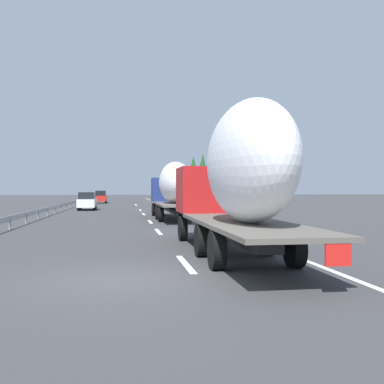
% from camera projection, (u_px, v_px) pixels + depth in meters
% --- Properties ---
extents(ground_plane, '(260.00, 260.00, 0.00)m').
position_uv_depth(ground_plane, '(123.00, 209.00, 50.40)').
color(ground_plane, '#38383A').
extents(lane_stripe_0, '(3.20, 0.20, 0.01)m').
position_uv_depth(lane_stripe_0, '(186.00, 264.00, 13.12)').
color(lane_stripe_0, white).
rests_on(lane_stripe_0, ground_plane).
extents(lane_stripe_1, '(3.20, 0.20, 0.01)m').
position_uv_depth(lane_stripe_1, '(158.00, 232.00, 23.09)').
color(lane_stripe_1, white).
rests_on(lane_stripe_1, ground_plane).
extents(lane_stripe_2, '(3.20, 0.20, 0.01)m').
position_uv_depth(lane_stripe_2, '(150.00, 222.00, 30.10)').
color(lane_stripe_2, white).
rests_on(lane_stripe_2, ground_plane).
extents(lane_stripe_3, '(3.20, 0.20, 0.01)m').
position_uv_depth(lane_stripe_3, '(144.00, 214.00, 39.36)').
color(lane_stripe_3, white).
rests_on(lane_stripe_3, ground_plane).
extents(lane_stripe_4, '(3.20, 0.20, 0.01)m').
position_uv_depth(lane_stripe_4, '(140.00, 210.00, 46.93)').
color(lane_stripe_4, white).
rests_on(lane_stripe_4, ground_plane).
extents(lane_stripe_5, '(3.20, 0.20, 0.01)m').
position_uv_depth(lane_stripe_5, '(136.00, 204.00, 64.29)').
color(lane_stripe_5, white).
rests_on(lane_stripe_5, ground_plane).
extents(lane_stripe_6, '(3.20, 0.20, 0.01)m').
position_uv_depth(lane_stripe_6, '(136.00, 205.00, 60.98)').
color(lane_stripe_6, white).
rests_on(lane_stripe_6, ground_plane).
extents(lane_stripe_7, '(3.20, 0.20, 0.01)m').
position_uv_depth(lane_stripe_7, '(132.00, 200.00, 87.45)').
color(lane_stripe_7, white).
rests_on(lane_stripe_7, ground_plane).
extents(lane_stripe_8, '(3.20, 0.20, 0.01)m').
position_uv_depth(lane_stripe_8, '(132.00, 201.00, 87.14)').
color(lane_stripe_8, white).
rests_on(lane_stripe_8, ground_plane).
extents(edge_line_right, '(110.00, 0.20, 0.01)m').
position_uv_depth(edge_line_right, '(167.00, 207.00, 56.18)').
color(edge_line_right, white).
rests_on(edge_line_right, ground_plane).
extents(truck_lead, '(12.70, 2.55, 4.08)m').
position_uv_depth(truck_lead, '(173.00, 187.00, 32.70)').
color(truck_lead, navy).
rests_on(truck_lead, ground_plane).
extents(truck_trailing, '(12.83, 2.55, 4.73)m').
position_uv_depth(truck_trailing, '(238.00, 176.00, 14.32)').
color(truck_trailing, '#B21919').
rests_on(truck_trailing, ground_plane).
extents(car_white_van, '(4.52, 1.78, 1.87)m').
position_uv_depth(car_white_van, '(87.00, 201.00, 47.14)').
color(car_white_van, white).
rests_on(car_white_van, ground_plane).
extents(car_red_compact, '(4.26, 1.76, 1.96)m').
position_uv_depth(car_red_compact, '(101.00, 197.00, 70.68)').
color(car_red_compact, red).
rests_on(car_red_compact, ground_plane).
extents(road_sign, '(0.10, 0.90, 3.10)m').
position_uv_depth(road_sign, '(177.00, 189.00, 56.84)').
color(road_sign, gray).
rests_on(road_sign, ground_plane).
extents(tree_0, '(3.09, 3.09, 5.64)m').
position_uv_depth(tree_0, '(201.00, 181.00, 74.80)').
color(tree_0, '#472D19').
rests_on(tree_0, ground_plane).
extents(tree_1, '(3.14, 3.14, 7.19)m').
position_uv_depth(tree_1, '(237.00, 167.00, 43.82)').
color(tree_1, '#472D19').
rests_on(tree_1, ground_plane).
extents(tree_2, '(2.45, 2.45, 6.77)m').
position_uv_depth(tree_2, '(193.00, 175.00, 62.32)').
color(tree_2, '#472D19').
rests_on(tree_2, ground_plane).
extents(tree_3, '(3.55, 3.55, 5.62)m').
position_uv_depth(tree_3, '(224.00, 175.00, 48.57)').
color(tree_3, '#472D19').
rests_on(tree_3, ground_plane).
extents(tree_4, '(3.65, 3.65, 6.47)m').
position_uv_depth(tree_4, '(202.00, 177.00, 65.89)').
color(tree_4, '#472D19').
rests_on(tree_4, ground_plane).
extents(tree_5, '(2.41, 2.41, 7.11)m').
position_uv_depth(tree_5, '(203.00, 175.00, 61.93)').
color(tree_5, '#472D19').
rests_on(tree_5, ground_plane).
extents(guardrail_median, '(94.00, 0.10, 0.76)m').
position_uv_depth(guardrail_median, '(71.00, 203.00, 52.46)').
color(guardrail_median, '#9EA0A5').
rests_on(guardrail_median, ground_plane).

